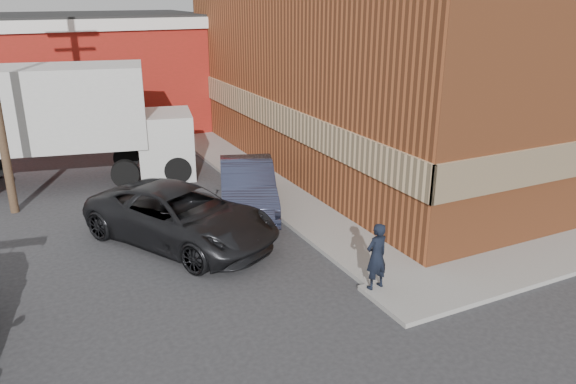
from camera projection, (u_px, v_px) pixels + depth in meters
name	position (u px, v px, depth m)	size (l,w,h in m)	color
ground	(375.00, 285.00, 13.31)	(90.00, 90.00, 0.00)	#28282B
brick_building	(427.00, 41.00, 22.88)	(14.25, 18.25, 9.36)	brown
sidewalk_west	(251.00, 175.00, 21.13)	(1.80, 18.00, 0.12)	gray
warehouse	(32.00, 76.00, 26.71)	(16.30, 8.30, 5.60)	maroon
man	(376.00, 256.00, 12.71)	(0.58, 0.38, 1.60)	black
sedan	(247.00, 186.00, 17.72)	(1.66, 4.75, 1.57)	#2D324B
suv_a	(181.00, 216.00, 15.33)	(2.61, 5.67, 1.58)	black
box_truck	(75.00, 116.00, 19.89)	(8.80, 4.23, 4.18)	beige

